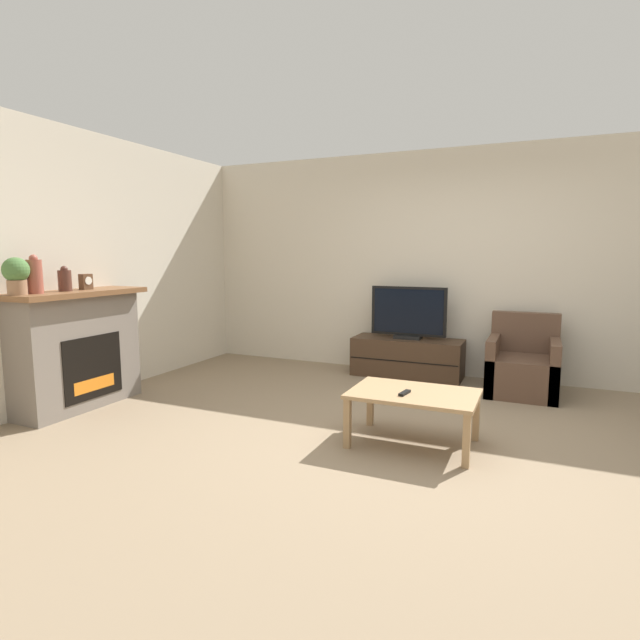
% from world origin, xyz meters
% --- Properties ---
extents(ground_plane, '(24.00, 24.00, 0.00)m').
position_xyz_m(ground_plane, '(0.00, 0.00, 0.00)').
color(ground_plane, '#89755B').
extents(wall_back, '(12.00, 0.06, 2.70)m').
position_xyz_m(wall_back, '(0.00, 2.28, 1.35)').
color(wall_back, beige).
rests_on(wall_back, ground).
extents(wall_left, '(0.06, 12.00, 2.70)m').
position_xyz_m(wall_left, '(-3.39, 0.00, 1.35)').
color(wall_left, beige).
rests_on(wall_left, ground).
extents(fireplace, '(0.52, 1.32, 1.13)m').
position_xyz_m(fireplace, '(-3.16, -0.50, 0.58)').
color(fireplace, slate).
rests_on(fireplace, ground).
extents(mantel_vase_left, '(0.13, 0.13, 0.34)m').
position_xyz_m(mantel_vase_left, '(-3.14, -0.90, 1.29)').
color(mantel_vase_left, '#994C3D').
rests_on(mantel_vase_left, fireplace).
extents(mantel_vase_centre_left, '(0.12, 0.12, 0.23)m').
position_xyz_m(mantel_vase_centre_left, '(-3.14, -0.60, 1.24)').
color(mantel_vase_centre_left, '#512D23').
rests_on(mantel_vase_centre_left, fireplace).
extents(mantel_clock, '(0.08, 0.11, 0.15)m').
position_xyz_m(mantel_clock, '(-3.14, -0.37, 1.21)').
color(mantel_clock, brown).
rests_on(mantel_clock, fireplace).
extents(potted_plant, '(0.21, 0.21, 0.32)m').
position_xyz_m(potted_plant, '(-3.14, -1.06, 1.31)').
color(potted_plant, '#936B4C').
rests_on(potted_plant, fireplace).
extents(tv_stand, '(1.30, 0.49, 0.46)m').
position_xyz_m(tv_stand, '(-0.56, 1.97, 0.23)').
color(tv_stand, '#422D1E').
rests_on(tv_stand, ground).
extents(tv, '(0.90, 0.18, 0.62)m').
position_xyz_m(tv, '(-0.56, 1.97, 0.75)').
color(tv, black).
rests_on(tv, tv_stand).
extents(armchair, '(0.70, 0.76, 0.84)m').
position_xyz_m(armchair, '(0.73, 1.75, 0.28)').
color(armchair, brown).
rests_on(armchair, ground).
extents(coffee_table, '(0.96, 0.64, 0.42)m').
position_xyz_m(coffee_table, '(0.01, -0.14, 0.37)').
color(coffee_table, '#A37F56').
rests_on(coffee_table, ground).
extents(remote, '(0.06, 0.15, 0.02)m').
position_xyz_m(remote, '(-0.04, -0.23, 0.43)').
color(remote, black).
rests_on(remote, coffee_table).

